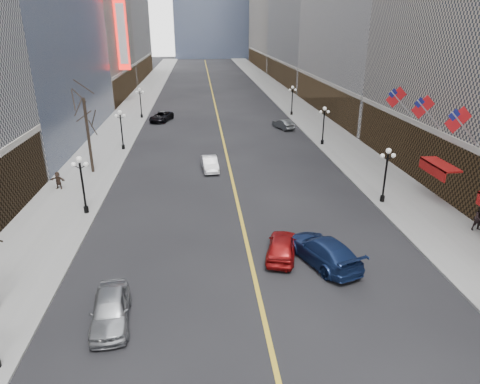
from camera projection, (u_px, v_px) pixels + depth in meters
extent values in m
cube|color=gray|center=(299.00, 110.00, 72.30)|extent=(6.00, 230.00, 0.15)
cube|color=gray|center=(131.00, 113.00, 69.84)|extent=(6.00, 230.00, 0.15)
cube|color=gold|center=(214.00, 102.00, 80.35)|extent=(0.25, 200.00, 0.02)
cube|color=#493B30|center=(471.00, 175.00, 33.79)|extent=(2.80, 41.00, 5.00)
cube|color=#493B30|center=(329.00, 97.00, 69.90)|extent=(2.80, 35.00, 5.00)
cube|color=#493B30|center=(285.00, 72.00, 105.09)|extent=(2.80, 39.00, 5.00)
cube|color=#493B30|center=(261.00, 59.00, 144.91)|extent=(2.80, 45.00, 5.00)
cube|color=#493B30|center=(119.00, 84.00, 84.26)|extent=(2.80, 29.00, 5.00)
cube|color=#493B30|center=(140.00, 68.00, 115.75)|extent=(2.80, 37.00, 5.00)
cylinder|color=black|center=(382.00, 199.00, 34.94)|extent=(0.36, 0.36, 0.50)
cylinder|color=black|center=(385.00, 178.00, 34.30)|extent=(0.16, 0.16, 4.00)
sphere|color=white|center=(389.00, 151.00, 33.46)|extent=(0.44, 0.44, 0.44)
sphere|color=white|center=(382.00, 156.00, 33.56)|extent=(0.36, 0.36, 0.36)
sphere|color=white|center=(393.00, 156.00, 33.64)|extent=(0.36, 0.36, 0.36)
cylinder|color=black|center=(322.00, 142.00, 51.61)|extent=(0.36, 0.36, 0.50)
cylinder|color=black|center=(323.00, 128.00, 50.97)|extent=(0.16, 0.16, 4.00)
sphere|color=white|center=(325.00, 108.00, 50.12)|extent=(0.44, 0.44, 0.44)
sphere|color=white|center=(321.00, 112.00, 50.23)|extent=(0.36, 0.36, 0.36)
sphere|color=white|center=(328.00, 112.00, 50.31)|extent=(0.36, 0.36, 0.36)
cylinder|color=black|center=(292.00, 113.00, 68.28)|extent=(0.36, 0.36, 0.50)
cylinder|color=black|center=(292.00, 102.00, 67.64)|extent=(0.16, 0.16, 4.00)
sphere|color=white|center=(293.00, 87.00, 66.79)|extent=(0.44, 0.44, 0.44)
sphere|color=white|center=(290.00, 90.00, 66.90)|extent=(0.36, 0.36, 0.36)
sphere|color=white|center=(295.00, 90.00, 66.98)|extent=(0.36, 0.36, 0.36)
cylinder|color=black|center=(86.00, 210.00, 32.87)|extent=(0.36, 0.36, 0.50)
cylinder|color=black|center=(83.00, 188.00, 32.23)|extent=(0.16, 0.16, 4.00)
sphere|color=white|center=(79.00, 159.00, 31.38)|extent=(0.44, 0.44, 0.44)
sphere|color=white|center=(73.00, 165.00, 31.49)|extent=(0.36, 0.36, 0.36)
sphere|color=white|center=(86.00, 164.00, 31.57)|extent=(0.36, 0.36, 0.36)
cylinder|color=black|center=(123.00, 147.00, 49.54)|extent=(0.36, 0.36, 0.50)
cylinder|color=black|center=(122.00, 132.00, 48.90)|extent=(0.16, 0.16, 4.00)
sphere|color=white|center=(120.00, 112.00, 48.05)|extent=(0.44, 0.44, 0.44)
sphere|color=white|center=(116.00, 116.00, 48.16)|extent=(0.36, 0.36, 0.36)
sphere|color=white|center=(124.00, 116.00, 48.24)|extent=(0.36, 0.36, 0.36)
cylinder|color=black|center=(142.00, 116.00, 66.21)|extent=(0.36, 0.36, 0.50)
cylinder|color=black|center=(141.00, 105.00, 65.56)|extent=(0.16, 0.16, 4.00)
sphere|color=white|center=(140.00, 89.00, 64.72)|extent=(0.44, 0.44, 0.44)
sphere|color=white|center=(137.00, 92.00, 64.83)|extent=(0.36, 0.36, 0.36)
sphere|color=white|center=(143.00, 92.00, 64.91)|extent=(0.36, 0.36, 0.36)
cylinder|color=#B2B2B7|center=(465.00, 129.00, 30.17)|extent=(2.49, 0.12, 2.49)
cube|color=red|center=(458.00, 120.00, 29.87)|extent=(1.94, 0.04, 1.94)
cube|color=navy|center=(454.00, 115.00, 29.71)|extent=(0.88, 0.06, 0.88)
cylinder|color=#B2B2B7|center=(429.00, 115.00, 34.80)|extent=(2.49, 0.12, 2.49)
cube|color=red|center=(423.00, 107.00, 34.50)|extent=(1.94, 0.04, 1.94)
cube|color=navy|center=(419.00, 103.00, 34.34)|extent=(0.88, 0.06, 0.88)
cylinder|color=#B2B2B7|center=(402.00, 104.00, 39.43)|extent=(2.49, 0.12, 2.49)
cube|color=red|center=(396.00, 97.00, 39.13)|extent=(1.94, 0.04, 1.94)
cube|color=navy|center=(393.00, 93.00, 38.97)|extent=(0.88, 0.06, 0.88)
cube|color=maroon|center=(441.00, 164.00, 34.31)|extent=(1.40, 4.00, 0.15)
cube|color=maroon|center=(432.00, 169.00, 34.40)|extent=(0.10, 4.00, 0.90)
cube|color=red|center=(122.00, 34.00, 74.55)|extent=(2.00, 0.50, 12.00)
cube|color=white|center=(122.00, 34.00, 74.55)|extent=(1.40, 0.55, 10.00)
cylinder|color=#2D231C|center=(88.00, 136.00, 40.75)|extent=(0.28, 0.28, 7.20)
imported|color=#96999D|center=(110.00, 309.00, 20.83)|extent=(2.27, 4.67, 1.54)
imported|color=white|center=(210.00, 164.00, 42.73)|extent=(1.78, 4.23, 1.36)
imported|color=black|center=(161.00, 117.00, 64.21)|extent=(3.76, 5.60, 1.43)
imported|color=navy|center=(323.00, 250.00, 26.07)|extent=(4.21, 6.18, 1.66)
imported|color=maroon|center=(282.00, 246.00, 26.78)|extent=(2.86, 4.69, 1.49)
imported|color=#424649|center=(283.00, 124.00, 59.54)|extent=(2.71, 4.27, 1.33)
imported|color=black|center=(480.00, 218.00, 29.77)|extent=(0.94, 0.55, 1.90)
imported|color=#32241B|center=(58.00, 180.00, 37.46)|extent=(1.51, 0.76, 1.56)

